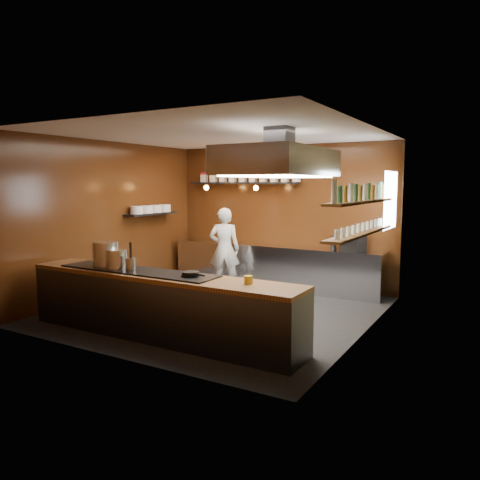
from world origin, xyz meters
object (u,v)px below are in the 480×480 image
Objects in this scene: extractor_hood at (279,162)px; chef at (224,249)px; stockpot_small at (117,259)px; espresso_machine at (353,241)px; stockpot_large at (106,254)px.

extractor_hood reaches higher than chef.
extractor_hood reaches higher than stockpot_small.
chef is (-2.47, -0.73, -0.24)m from espresso_machine.
extractor_hood is 6.63× the size of stockpot_small.
espresso_machine is at bearing 171.99° from chef.
chef is at bearing 138.59° from extractor_hood.
stockpot_small is at bearing 66.65° from chef.
extractor_hood reaches higher than stockpot_large.
extractor_hood is at bearing 27.36° from stockpot_large.
extractor_hood is 2.96m from espresso_machine.
espresso_machine is at bearing 81.78° from extractor_hood.
stockpot_large is at bearing 167.04° from stockpot_small.
stockpot_small is 3.12m from chef.
chef is at bearing 85.74° from stockpot_large.
chef is (-2.09, 1.85, -1.65)m from extractor_hood.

